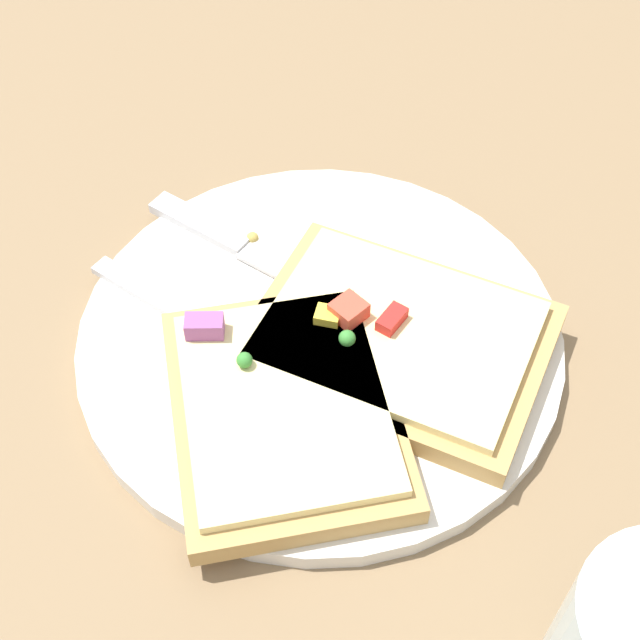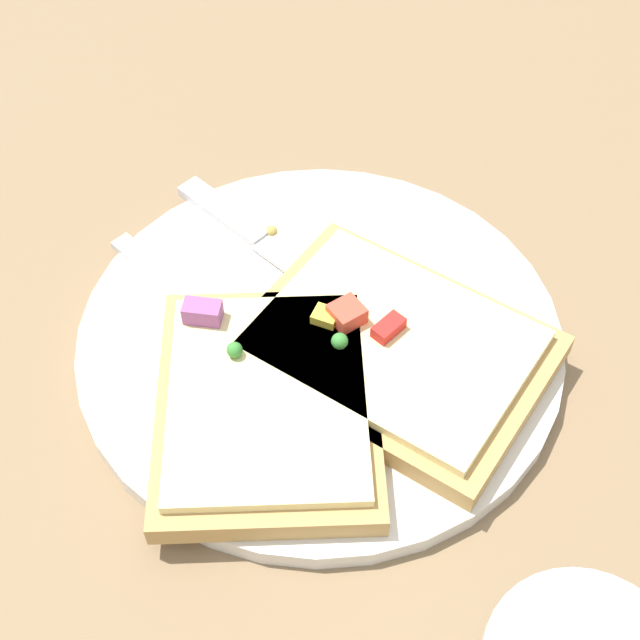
{
  "view_description": "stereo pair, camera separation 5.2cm",
  "coord_description": "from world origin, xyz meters",
  "px_view_note": "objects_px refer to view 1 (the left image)",
  "views": [
    {
      "loc": [
        0.17,
        0.28,
        0.42
      ],
      "look_at": [
        0.0,
        0.0,
        0.02
      ],
      "focal_mm": 50.0,
      "sensor_mm": 36.0,
      "label": 1
    },
    {
      "loc": [
        0.12,
        0.3,
        0.42
      ],
      "look_at": [
        0.0,
        0.0,
        0.02
      ],
      "focal_mm": 50.0,
      "sensor_mm": 36.0,
      "label": 2
    }
  ],
  "objects_px": {
    "pizza_slice_main": "(397,339)",
    "pizza_slice_corner": "(284,408)",
    "plate": "(320,337)",
    "knife": "(255,252)",
    "fork": "(256,356)"
  },
  "relations": [
    {
      "from": "pizza_slice_main",
      "to": "pizza_slice_corner",
      "type": "xyz_separation_m",
      "value": [
        0.08,
        0.01,
        -0.0
      ]
    },
    {
      "from": "plate",
      "to": "knife",
      "type": "xyz_separation_m",
      "value": [
        0.0,
        -0.07,
        0.01
      ]
    },
    {
      "from": "fork",
      "to": "knife",
      "type": "bearing_deg",
      "value": 128.04
    },
    {
      "from": "plate",
      "to": "fork",
      "type": "xyz_separation_m",
      "value": [
        0.04,
        -0.0,
        0.01
      ]
    },
    {
      "from": "plate",
      "to": "pizza_slice_main",
      "type": "distance_m",
      "value": 0.05
    },
    {
      "from": "fork",
      "to": "pizza_slice_corner",
      "type": "relative_size",
      "value": 1.15
    },
    {
      "from": "plate",
      "to": "fork",
      "type": "distance_m",
      "value": 0.04
    },
    {
      "from": "fork",
      "to": "plate",
      "type": "bearing_deg",
      "value": 64.03
    },
    {
      "from": "knife",
      "to": "pizza_slice_main",
      "type": "distance_m",
      "value": 0.11
    },
    {
      "from": "fork",
      "to": "pizza_slice_corner",
      "type": "height_order",
      "value": "pizza_slice_corner"
    },
    {
      "from": "knife",
      "to": "pizza_slice_main",
      "type": "xyz_separation_m",
      "value": [
        -0.03,
        0.11,
        0.01
      ]
    },
    {
      "from": "knife",
      "to": "pizza_slice_corner",
      "type": "height_order",
      "value": "pizza_slice_corner"
    },
    {
      "from": "plate",
      "to": "pizza_slice_corner",
      "type": "xyz_separation_m",
      "value": [
        0.05,
        0.04,
        0.02
      ]
    },
    {
      "from": "fork",
      "to": "pizza_slice_main",
      "type": "height_order",
      "value": "pizza_slice_main"
    },
    {
      "from": "plate",
      "to": "pizza_slice_corner",
      "type": "relative_size",
      "value": 1.57
    }
  ]
}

